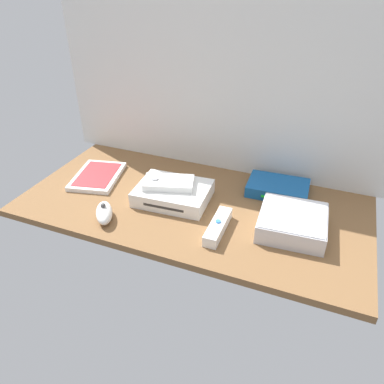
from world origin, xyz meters
TOP-DOWN VIEW (x-y plane):
  - ground_plane at (0.00, 0.00)cm, footprint 100.00×48.00cm
  - back_wall at (0.00, 24.60)cm, footprint 110.00×1.20cm
  - game_console at (-5.97, 0.44)cm, footprint 22.01×17.56cm
  - mini_computer at (29.01, -1.83)cm, footprint 18.11×18.11cm
  - game_case at (-34.09, 2.19)cm, footprint 17.58×21.60cm
  - network_router at (21.94, 15.37)cm, footprint 18.56×13.01cm
  - remote_wand at (11.17, -9.51)cm, footprint 3.95×14.88cm
  - remote_nunchuk at (-19.42, -15.98)cm, footprint 9.14×10.78cm
  - remote_classic_pad at (-7.37, -0.02)cm, footprint 16.12×11.91cm

SIDE VIEW (x-z plane):
  - ground_plane at x=0.00cm, z-range -2.00..0.00cm
  - game_case at x=-34.09cm, z-range -0.02..1.54cm
  - remote_wand at x=11.17cm, z-range -0.19..3.21cm
  - network_router at x=21.94cm, z-range 0.00..3.40cm
  - remote_nunchuk at x=-19.42cm, z-range -0.51..4.59cm
  - game_console at x=-5.97cm, z-range 0.00..4.40cm
  - mini_computer at x=29.01cm, z-range -0.01..5.29cm
  - remote_classic_pad at x=-7.37cm, z-range 4.21..6.61cm
  - back_wall at x=0.00cm, z-range 0.00..64.00cm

